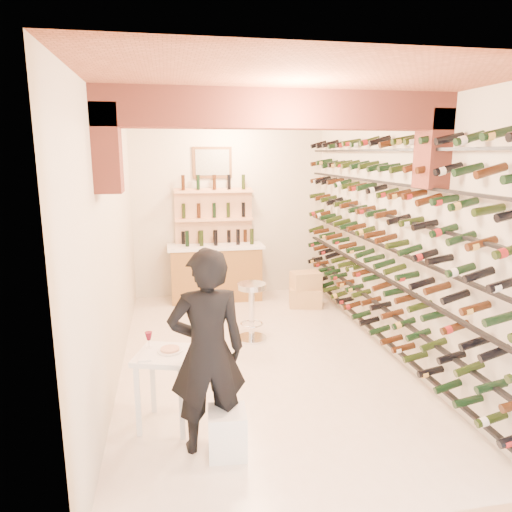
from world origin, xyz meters
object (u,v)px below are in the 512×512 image
(wine_rack, at_px, (377,237))
(white_stool, at_px, (227,432))
(person, at_px, (207,352))
(back_counter, at_px, (216,271))
(crate_lower, at_px, (305,297))
(chrome_barstool, at_px, (252,307))
(tasting_table, at_px, (165,366))

(wine_rack, relative_size, white_stool, 13.77)
(white_stool, height_order, person, person)
(back_counter, xyz_separation_m, crate_lower, (1.48, -0.69, -0.37))
(person, height_order, chrome_barstool, person)
(back_counter, height_order, tasting_table, back_counter)
(chrome_barstool, relative_size, crate_lower, 1.50)
(person, bearing_deg, wine_rack, -146.54)
(back_counter, bearing_deg, crate_lower, -24.83)
(person, bearing_deg, crate_lower, -121.76)
(tasting_table, relative_size, white_stool, 2.21)
(white_stool, distance_m, crate_lower, 4.28)
(back_counter, relative_size, chrome_barstool, 2.05)
(wine_rack, xyz_separation_m, tasting_table, (-2.72, -1.33, -0.93))
(chrome_barstool, bearing_deg, person, -108.59)
(wine_rack, xyz_separation_m, person, (-2.35, -1.77, -0.62))
(wine_rack, bearing_deg, back_counter, 124.66)
(white_stool, relative_size, person, 0.22)
(chrome_barstool, distance_m, crate_lower, 1.79)
(crate_lower, bearing_deg, white_stool, -115.56)
(wine_rack, distance_m, person, 3.01)
(tasting_table, relative_size, crate_lower, 1.66)
(back_counter, bearing_deg, wine_rack, -55.34)
(back_counter, distance_m, chrome_barstool, 2.02)
(back_counter, relative_size, tasting_table, 1.86)
(white_stool, xyz_separation_m, person, (-0.15, 0.13, 0.72))
(tasting_table, bearing_deg, person, -32.66)
(tasting_table, xyz_separation_m, chrome_barstool, (1.19, 1.98, -0.14))
(wine_rack, xyz_separation_m, white_stool, (-2.20, -1.90, -1.34))
(chrome_barstool, bearing_deg, wine_rack, -23.21)
(white_stool, bearing_deg, person, 140.18)
(tasting_table, height_order, white_stool, tasting_table)
(wine_rack, xyz_separation_m, crate_lower, (-0.35, 1.96, -1.38))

